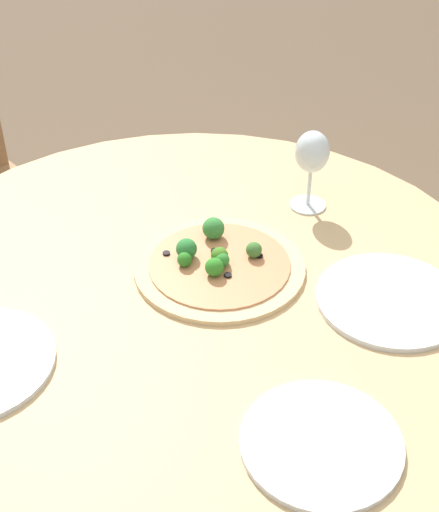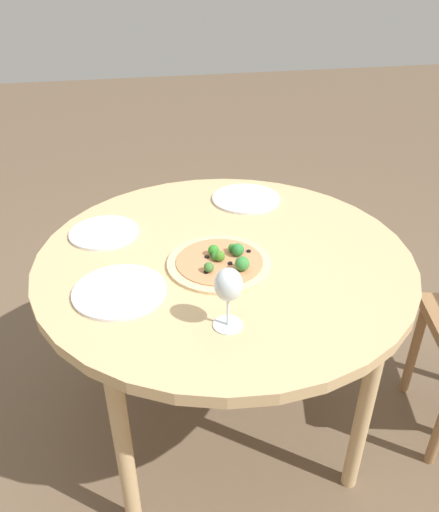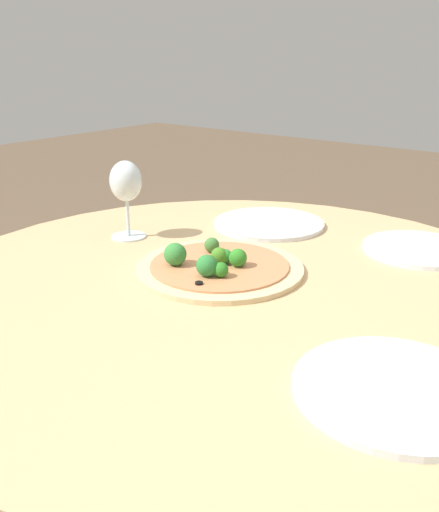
# 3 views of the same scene
# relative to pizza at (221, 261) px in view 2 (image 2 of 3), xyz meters

# --- Properties ---
(ground_plane) EXTENTS (12.00, 12.00, 0.00)m
(ground_plane) POSITION_rel_pizza_xyz_m (-0.06, 0.02, -0.77)
(ground_plane) COLOR brown
(dining_table) EXTENTS (1.18, 1.18, 0.75)m
(dining_table) POSITION_rel_pizza_xyz_m (-0.06, 0.02, -0.08)
(dining_table) COLOR tan
(dining_table) RESTS_ON ground_plane
(pizza) EXTENTS (0.32, 0.32, 0.06)m
(pizza) POSITION_rel_pizza_xyz_m (0.00, 0.00, 0.00)
(pizza) COLOR #DBBC89
(pizza) RESTS_ON dining_table
(wine_glass) EXTENTS (0.08, 0.08, 0.17)m
(wine_glass) POSITION_rel_pizza_xyz_m (0.28, -0.04, 0.11)
(wine_glass) COLOR silver
(wine_glass) RESTS_ON dining_table
(plate_near) EXTENTS (0.26, 0.26, 0.01)m
(plate_near) POSITION_rel_pizza_xyz_m (-0.43, 0.18, -0.01)
(plate_near) COLOR silver
(plate_near) RESTS_ON dining_table
(plate_far) EXTENTS (0.23, 0.23, 0.01)m
(plate_far) POSITION_rel_pizza_xyz_m (-0.26, -0.35, -0.01)
(plate_far) COLOR silver
(plate_far) RESTS_ON dining_table
(plate_side) EXTENTS (0.26, 0.26, 0.01)m
(plate_side) POSITION_rel_pizza_xyz_m (0.08, -0.31, -0.01)
(plate_side) COLOR silver
(plate_side) RESTS_ON dining_table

